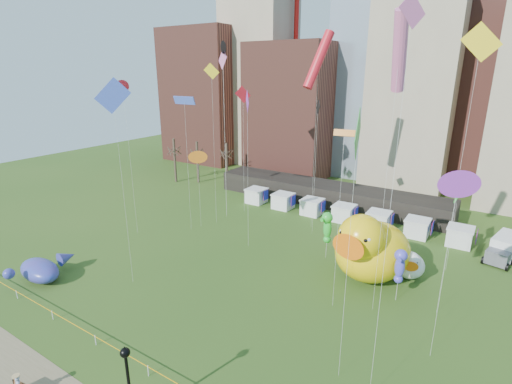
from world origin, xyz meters
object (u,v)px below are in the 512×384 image
Objects in this scene: seahorse_green at (327,225)px; seahorse_purple at (400,264)px; big_duck at (370,248)px; lamppost at (128,378)px; box_truck at (505,247)px; small_duck at (409,264)px; whale_inflatable at (41,269)px.

seahorse_purple is (9.04, -4.54, -0.21)m from seahorse_green.
seahorse_green is (-5.56, 2.11, 0.56)m from big_duck.
box_truck is (18.56, 38.04, -2.11)m from lamppost.
small_duck is (3.49, 2.66, -2.01)m from big_duck.
lamppost is at bearing -118.97° from seahorse_purple.
box_truck is (11.80, 13.13, -2.15)m from big_duck.
lamppost reaches higher than seahorse_green.
small_duck is 29.47m from lamppost.
whale_inflatable is (-32.02, -15.90, -2.77)m from seahorse_purple.
seahorse_green is 20.74m from box_truck.
whale_inflatable is (-28.54, -18.33, -2.42)m from big_duck.
small_duck is 0.82× the size of lamppost.
seahorse_green is 0.79× the size of whale_inflatable.
lamppost is at bearing -102.68° from box_truck.
box_truck is at bearing 37.35° from small_duck.
small_duck is at bearing 37.55° from whale_inflatable.
big_duck reaches higher than lamppost.
seahorse_green reaches higher than seahorse_purple.
lamppost is (-10.24, -22.48, -0.39)m from seahorse_purple.
seahorse_purple reaches higher than whale_inflatable.
seahorse_green is at bearing 148.86° from seahorse_purple.
box_truck is (40.34, 31.46, 0.26)m from whale_inflatable.
seahorse_purple is at bearing -24.55° from big_duck.
small_duck is 0.83× the size of seahorse_green.
lamppost is (21.78, -6.58, 2.37)m from whale_inflatable.
box_truck is at bearing 58.39° from big_duck.
whale_inflatable is at bearing -160.99° from small_duck.
big_duck is 2.00× the size of seahorse_purple.
big_duck is at bearing -156.95° from small_duck.
whale_inflatable is at bearing -121.00° from seahorse_green.
whale_inflatable is (-22.98, -20.44, -2.98)m from seahorse_green.
whale_inflatable is 1.25× the size of lamppost.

